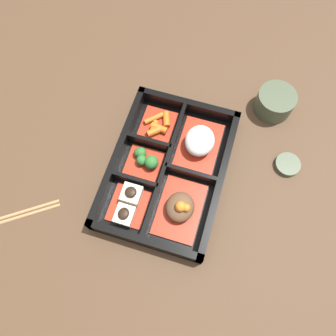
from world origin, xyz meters
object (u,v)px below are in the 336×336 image
object	(u,v)px
sauce_dish	(288,165)
tea_cup	(275,102)
bowl_rice	(199,142)
chopsticks	(5,219)

from	to	relation	value
sauce_dish	tea_cup	bearing A→B (deg)	-156.72
tea_cup	sauce_dish	bearing A→B (deg)	23.28
tea_cup	bowl_rice	bearing A→B (deg)	-42.61
bowl_rice	chopsticks	xyz separation A→B (m)	(0.27, -0.34, -0.03)
tea_cup	chopsticks	xyz separation A→B (m)	(0.42, -0.48, -0.02)
bowl_rice	sauce_dish	distance (m)	0.20
tea_cup	chopsticks	world-z (taller)	tea_cup
chopsticks	bowl_rice	bearing A→B (deg)	128.78
bowl_rice	sauce_dish	xyz separation A→B (m)	(-0.02, 0.20, -0.03)
bowl_rice	tea_cup	distance (m)	0.20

